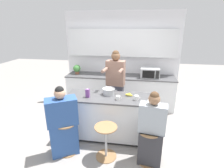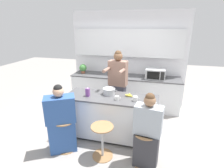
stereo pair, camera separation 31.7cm
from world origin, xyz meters
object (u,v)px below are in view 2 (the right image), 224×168
(juice_carton, at_px, (88,92))
(fruit_bowl, at_px, (151,104))
(potted_plant, at_px, (83,68))
(bar_stool_rightmost, at_px, (145,146))
(banana_bunch, at_px, (129,95))
(bar_stool_leftmost, at_px, (65,132))
(person_cooking, at_px, (118,88))
(microwave, at_px, (155,74))
(kitchen_island, at_px, (111,117))
(bar_stool_center, at_px, (102,139))
(coffee_cup_far, at_px, (135,99))
(coffee_cup_near, at_px, (117,98))
(person_seated_near, at_px, (147,135))
(person_wrapped_blanket, at_px, (61,121))
(cooking_pot, at_px, (109,91))

(juice_carton, bearing_deg, fruit_bowl, -5.65)
(potted_plant, bearing_deg, bar_stool_rightmost, -47.18)
(banana_bunch, bearing_deg, bar_stool_leftmost, -146.72)
(person_cooking, relative_size, fruit_bowl, 9.93)
(potted_plant, bearing_deg, microwave, -1.25)
(kitchen_island, xyz_separation_m, juice_carton, (-0.47, -0.09, 0.54))
(juice_carton, xyz_separation_m, potted_plant, (-0.81, 1.65, 0.06))
(bar_stool_center, relative_size, coffee_cup_far, 5.21)
(coffee_cup_near, bearing_deg, bar_stool_leftmost, -151.61)
(fruit_bowl, bearing_deg, person_seated_near, -92.54)
(bar_stool_leftmost, relative_size, juice_carton, 3.50)
(banana_bunch, bearing_deg, potted_plant, 138.02)
(person_cooking, bearing_deg, person_seated_near, -51.76)
(bar_stool_leftmost, distance_m, person_wrapped_blanket, 0.26)
(person_seated_near, relative_size, coffee_cup_near, 11.52)
(coffee_cup_far, height_order, potted_plant, potted_plant)
(person_wrapped_blanket, bearing_deg, banana_bunch, 4.58)
(potted_plant, bearing_deg, juice_carton, -63.92)
(bar_stool_rightmost, bearing_deg, coffee_cup_far, 115.29)
(person_cooking, distance_m, coffee_cup_far, 0.88)
(bar_stool_leftmost, bearing_deg, person_cooking, 59.05)
(bar_stool_leftmost, height_order, bar_stool_center, same)
(bar_stool_leftmost, height_order, bar_stool_rightmost, same)
(person_wrapped_blanket, relative_size, juice_carton, 7.40)
(bar_stool_center, bearing_deg, potted_plant, 120.22)
(kitchen_island, distance_m, bar_stool_center, 0.64)
(person_seated_near, xyz_separation_m, coffee_cup_near, (-0.63, 0.52, 0.37))
(coffee_cup_near, height_order, banana_bunch, coffee_cup_near)
(bar_stool_leftmost, xyz_separation_m, cooking_pot, (0.68, 0.73, 0.63))
(potted_plant, bearing_deg, kitchen_island, -50.78)
(bar_stool_rightmost, distance_m, juice_carton, 1.49)
(bar_stool_center, relative_size, person_wrapped_blanket, 0.47)
(person_cooking, distance_m, potted_plant, 1.59)
(bar_stool_leftmost, bearing_deg, banana_bunch, 33.28)
(cooking_pot, xyz_separation_m, microwave, (0.90, 1.40, 0.06))
(kitchen_island, xyz_separation_m, coffee_cup_near, (0.15, -0.12, 0.50))
(person_wrapped_blanket, height_order, banana_bunch, person_wrapped_blanket)
(bar_stool_leftmost, height_order, coffee_cup_near, coffee_cup_near)
(coffee_cup_near, relative_size, potted_plant, 0.42)
(bar_stool_leftmost, relative_size, potted_plant, 2.32)
(coffee_cup_near, bearing_deg, kitchen_island, 140.54)
(kitchen_island, height_order, fruit_bowl, fruit_bowl)
(fruit_bowl, xyz_separation_m, juice_carton, (-1.27, 0.13, 0.05))
(coffee_cup_near, distance_m, coffee_cup_far, 0.35)
(bar_stool_leftmost, height_order, potted_plant, potted_plant)
(cooking_pot, bearing_deg, potted_plant, 129.73)
(coffee_cup_far, bearing_deg, coffee_cup_near, -173.67)
(coffee_cup_far, bearing_deg, banana_bunch, 128.84)
(fruit_bowl, relative_size, coffee_cup_far, 1.47)
(banana_bunch, xyz_separation_m, microwave, (0.48, 1.41, 0.10))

